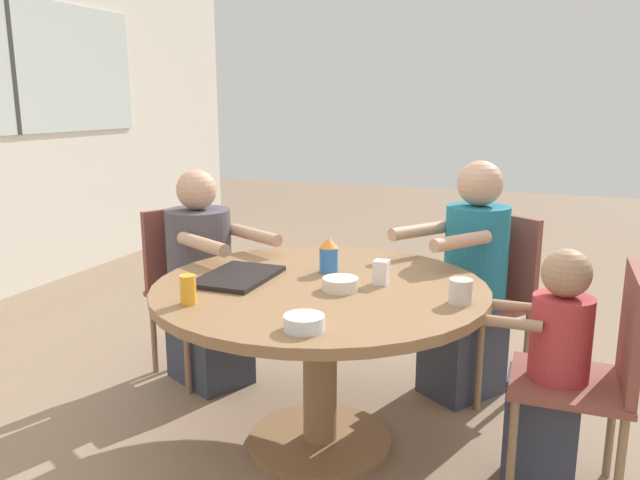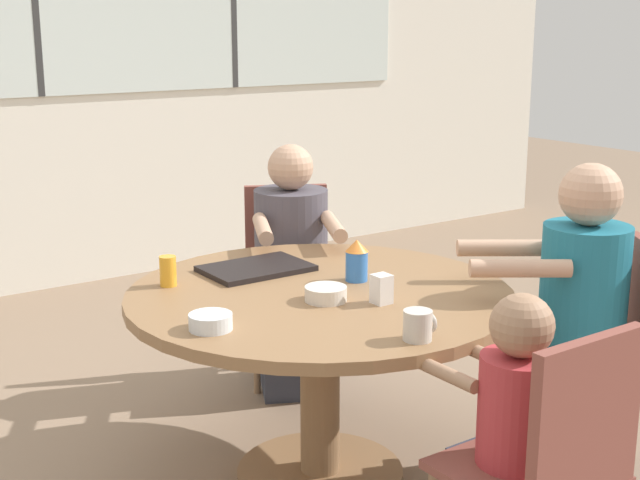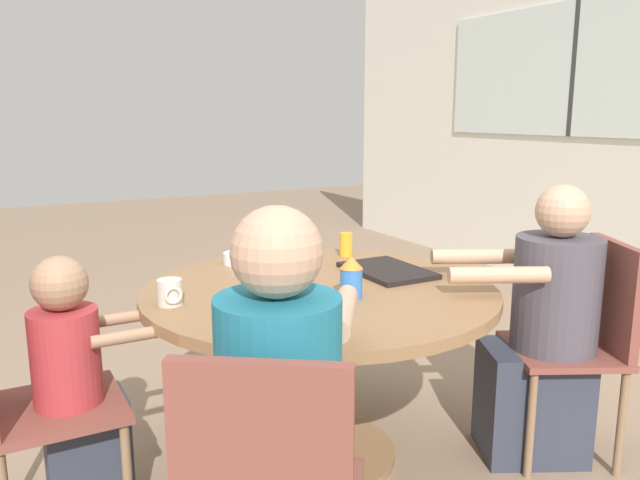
% 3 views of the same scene
% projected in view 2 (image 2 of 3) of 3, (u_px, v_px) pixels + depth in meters
% --- Properties ---
extents(ground_plane, '(16.00, 16.00, 0.00)m').
position_uv_depth(ground_plane, '(320.00, 476.00, 3.22)').
color(ground_plane, '#8C725B').
extents(wall_back_with_windows, '(8.40, 0.08, 2.80)m').
position_uv_depth(wall_back_with_windows, '(36.00, 53.00, 5.19)').
color(wall_back_with_windows, white).
rests_on(wall_back_with_windows, ground_plane).
extents(dining_table, '(1.33, 1.33, 0.70)m').
position_uv_depth(dining_table, '(320.00, 330.00, 3.09)').
color(dining_table, olive).
rests_on(dining_table, ground_plane).
extents(chair_for_woman_green_shirt, '(0.54, 0.54, 0.87)m').
position_uv_depth(chair_for_woman_green_shirt, '(288.00, 263.00, 4.10)').
color(chair_for_woman_green_shirt, brown).
rests_on(chair_for_woman_green_shirt, ground_plane).
extents(chair_for_man_blue_shirt, '(0.56, 0.56, 0.87)m').
position_uv_depth(chair_for_man_blue_shirt, '(618.00, 341.00, 3.10)').
color(chair_for_man_blue_shirt, brown).
rests_on(chair_for_man_blue_shirt, ground_plane).
extents(chair_for_toddler, '(0.40, 0.40, 0.87)m').
position_uv_depth(chair_for_toddler, '(554.00, 457.00, 2.28)').
color(chair_for_toddler, brown).
rests_on(chair_for_toddler, ground_plane).
extents(person_woman_green_shirt, '(0.55, 0.67, 1.09)m').
position_uv_depth(person_woman_green_shirt, '(292.00, 281.00, 3.94)').
color(person_woman_green_shirt, '#333847').
rests_on(person_woman_green_shirt, ground_plane).
extents(person_man_blue_shirt, '(0.61, 0.55, 1.14)m').
position_uv_depth(person_man_blue_shirt, '(571.00, 340.00, 3.10)').
color(person_man_blue_shirt, '#333847').
rests_on(person_man_blue_shirt, ground_plane).
extents(person_toddler, '(0.23, 0.40, 0.92)m').
position_uv_depth(person_toddler, '(507.00, 464.00, 2.42)').
color(person_toddler, '#333847').
rests_on(person_toddler, ground_plane).
extents(food_tray_dark, '(0.38, 0.26, 0.02)m').
position_uv_depth(food_tray_dark, '(256.00, 268.00, 3.30)').
color(food_tray_dark, black).
rests_on(food_tray_dark, dining_table).
extents(coffee_mug, '(0.09, 0.09, 0.09)m').
position_uv_depth(coffee_mug, '(418.00, 325.00, 2.58)').
color(coffee_mug, beige).
rests_on(coffee_mug, dining_table).
extents(sippy_cup, '(0.08, 0.08, 0.15)m').
position_uv_depth(sippy_cup, '(357.00, 260.00, 3.16)').
color(sippy_cup, blue).
rests_on(sippy_cup, dining_table).
extents(juice_glass, '(0.06, 0.06, 0.11)m').
position_uv_depth(juice_glass, '(168.00, 271.00, 3.10)').
color(juice_glass, gold).
rests_on(juice_glass, dining_table).
extents(milk_carton_small, '(0.06, 0.06, 0.10)m').
position_uv_depth(milk_carton_small, '(381.00, 289.00, 2.91)').
color(milk_carton_small, silver).
rests_on(milk_carton_small, dining_table).
extents(bowl_white_shallow, '(0.13, 0.13, 0.05)m').
position_uv_depth(bowl_white_shallow, '(211.00, 322.00, 2.67)').
color(bowl_white_shallow, silver).
rests_on(bowl_white_shallow, dining_table).
extents(bowl_cereal, '(0.14, 0.14, 0.05)m').
position_uv_depth(bowl_cereal, '(326.00, 294.00, 2.94)').
color(bowl_cereal, silver).
rests_on(bowl_cereal, dining_table).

